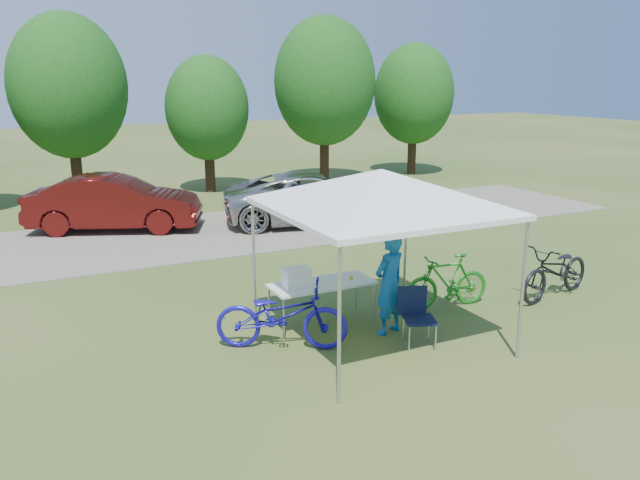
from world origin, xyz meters
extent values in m
plane|color=#2D5119|center=(0.00, 0.00, 0.00)|extent=(100.00, 100.00, 0.00)
cube|color=gray|center=(0.00, 8.00, 0.01)|extent=(24.00, 5.00, 0.02)
cylinder|color=#A5A5AA|center=(-1.50, -1.50, 1.05)|extent=(0.05, 0.05, 2.10)
cylinder|color=#A5A5AA|center=(1.50, -1.50, 1.05)|extent=(0.05, 0.05, 2.10)
cylinder|color=#A5A5AA|center=(-1.50, 1.50, 1.05)|extent=(0.05, 0.05, 2.10)
cylinder|color=#A5A5AA|center=(1.50, 1.50, 1.05)|extent=(0.05, 0.05, 2.10)
cube|color=white|center=(0.00, 0.00, 2.14)|extent=(3.15, 3.15, 0.08)
pyramid|color=white|center=(0.00, 0.00, 2.73)|extent=(4.53, 4.53, 0.55)
cylinder|color=#382314|center=(-3.00, 14.30, 1.01)|extent=(0.36, 0.36, 2.03)
ellipsoid|color=#144711|center=(-3.00, 14.30, 3.77)|extent=(3.71, 3.71, 4.64)
cylinder|color=#382314|center=(1.50, 14.10, 0.80)|extent=(0.36, 0.36, 1.61)
ellipsoid|color=#144711|center=(1.50, 14.10, 2.99)|extent=(2.94, 2.94, 3.68)
cylinder|color=#382314|center=(6.00, 13.80, 1.05)|extent=(0.36, 0.36, 2.10)
ellipsoid|color=#144711|center=(6.00, 13.80, 3.90)|extent=(3.84, 3.84, 4.80)
cylinder|color=#382314|center=(10.50, 14.40, 0.91)|extent=(0.36, 0.36, 1.82)
ellipsoid|color=#144711|center=(10.50, 14.40, 3.38)|extent=(3.33, 3.33, 4.16)
cube|color=white|center=(-0.49, 1.00, 0.70)|extent=(1.76, 0.73, 0.04)
cylinder|color=#A5A5AA|center=(-1.32, 0.68, 0.34)|extent=(0.04, 0.04, 0.68)
cylinder|color=#A5A5AA|center=(0.34, 0.68, 0.34)|extent=(0.04, 0.04, 0.68)
cylinder|color=#A5A5AA|center=(-1.32, 1.31, 0.34)|extent=(0.04, 0.04, 0.68)
cylinder|color=#A5A5AA|center=(0.34, 1.31, 0.34)|extent=(0.04, 0.04, 0.68)
cube|color=#0E1433|center=(0.45, -0.49, 0.43)|extent=(0.60, 0.60, 0.04)
cube|color=#0E1433|center=(0.45, -0.26, 0.68)|extent=(0.44, 0.20, 0.46)
cylinder|color=#A5A5AA|center=(0.24, -0.69, 0.20)|extent=(0.02, 0.02, 0.41)
cylinder|color=#A5A5AA|center=(0.65, -0.69, 0.20)|extent=(0.02, 0.02, 0.41)
cylinder|color=#A5A5AA|center=(0.24, -0.28, 0.20)|extent=(0.02, 0.02, 0.41)
cylinder|color=#A5A5AA|center=(0.65, -0.28, 0.20)|extent=(0.02, 0.02, 0.41)
cube|color=white|center=(-0.96, 1.00, 0.86)|extent=(0.42, 0.28, 0.28)
cube|color=white|center=(-0.96, 1.00, 1.02)|extent=(0.44, 0.30, 0.04)
cylinder|color=gold|center=(0.03, 0.95, 0.75)|extent=(0.08, 0.08, 0.06)
imported|color=#1457A2|center=(0.30, 0.17, 0.84)|extent=(0.70, 0.56, 1.68)
imported|color=#1B13AA|center=(-1.48, 0.39, 0.53)|extent=(2.10, 1.60, 1.06)
imported|color=#1C801E|center=(1.86, 0.69, 0.49)|extent=(1.69, 0.67, 0.99)
imported|color=black|center=(4.04, 0.20, 0.52)|extent=(2.10, 1.09, 1.05)
imported|color=#ACACA8|center=(2.68, 7.81, 0.73)|extent=(5.60, 3.76, 1.43)
imported|color=#4D0F0C|center=(-2.54, 9.43, 0.76)|extent=(4.78, 3.15, 1.49)
camera|label=1|loc=(-4.90, -7.84, 4.04)|focal=35.00mm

